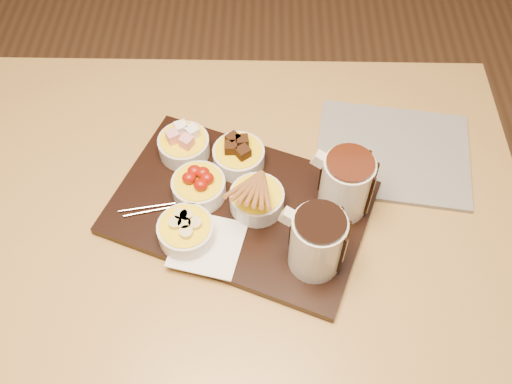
{
  "coord_description": "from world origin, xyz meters",
  "views": [
    {
      "loc": [
        0.1,
        -0.6,
        1.65
      ],
      "look_at": [
        0.09,
        -0.01,
        0.81
      ],
      "focal_mm": 40.0,
      "sensor_mm": 36.0,
      "label": 1
    }
  ],
  "objects_px": {
    "dining_table": "(213,231)",
    "pitcher_dark_chocolate": "(317,243)",
    "serving_board": "(240,207)",
    "newspaper": "(393,153)",
    "bowl_strawberries": "(199,188)",
    "pitcher_milk_chocolate": "(346,186)"
  },
  "relations": [
    {
      "from": "pitcher_dark_chocolate",
      "to": "bowl_strawberries",
      "type": "bearing_deg",
      "value": 167.35
    },
    {
      "from": "newspaper",
      "to": "bowl_strawberries",
      "type": "bearing_deg",
      "value": -154.95
    },
    {
      "from": "dining_table",
      "to": "pitcher_dark_chocolate",
      "type": "xyz_separation_m",
      "value": [
        0.19,
        -0.13,
        0.18
      ]
    },
    {
      "from": "serving_board",
      "to": "newspaper",
      "type": "relative_size",
      "value": 1.52
    },
    {
      "from": "pitcher_milk_chocolate",
      "to": "newspaper",
      "type": "xyz_separation_m",
      "value": [
        0.11,
        0.14,
        -0.07
      ]
    },
    {
      "from": "dining_table",
      "to": "pitcher_dark_chocolate",
      "type": "bearing_deg",
      "value": -33.75
    },
    {
      "from": "pitcher_milk_chocolate",
      "to": "dining_table",
      "type": "bearing_deg",
      "value": -161.28
    },
    {
      "from": "dining_table",
      "to": "newspaper",
      "type": "distance_m",
      "value": 0.4
    },
    {
      "from": "dining_table",
      "to": "pitcher_milk_chocolate",
      "type": "bearing_deg",
      "value": -2.23
    },
    {
      "from": "bowl_strawberries",
      "to": "pitcher_dark_chocolate",
      "type": "distance_m",
      "value": 0.25
    },
    {
      "from": "serving_board",
      "to": "newspaper",
      "type": "bearing_deg",
      "value": 45.81
    },
    {
      "from": "bowl_strawberries",
      "to": "pitcher_milk_chocolate",
      "type": "relative_size",
      "value": 0.81
    },
    {
      "from": "dining_table",
      "to": "bowl_strawberries",
      "type": "distance_m",
      "value": 0.14
    },
    {
      "from": "serving_board",
      "to": "pitcher_dark_chocolate",
      "type": "height_order",
      "value": "pitcher_dark_chocolate"
    },
    {
      "from": "dining_table",
      "to": "serving_board",
      "type": "bearing_deg",
      "value": -12.05
    },
    {
      "from": "pitcher_dark_chocolate",
      "to": "pitcher_milk_chocolate",
      "type": "height_order",
      "value": "same"
    },
    {
      "from": "dining_table",
      "to": "serving_board",
      "type": "height_order",
      "value": "serving_board"
    },
    {
      "from": "serving_board",
      "to": "pitcher_dark_chocolate",
      "type": "relative_size",
      "value": 3.71
    },
    {
      "from": "dining_table",
      "to": "newspaper",
      "type": "height_order",
      "value": "newspaper"
    },
    {
      "from": "bowl_strawberries",
      "to": "serving_board",
      "type": "bearing_deg",
      "value": -17.37
    },
    {
      "from": "dining_table",
      "to": "serving_board",
      "type": "distance_m",
      "value": 0.12
    },
    {
      "from": "dining_table",
      "to": "pitcher_milk_chocolate",
      "type": "xyz_separation_m",
      "value": [
        0.25,
        -0.01,
        0.18
      ]
    }
  ]
}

